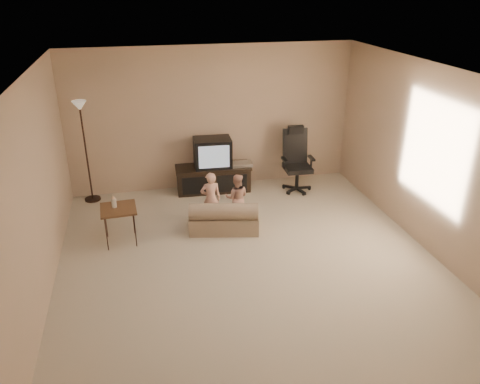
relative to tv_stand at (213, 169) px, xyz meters
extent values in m
plane|color=beige|center=(0.05, -2.49, -0.40)|extent=(5.50, 5.50, 0.00)
plane|color=white|center=(0.05, -2.49, 2.10)|extent=(5.50, 5.50, 0.00)
plane|color=tan|center=(0.05, 0.26, 0.85)|extent=(5.00, 0.00, 5.00)
plane|color=tan|center=(0.05, -5.24, 0.85)|extent=(5.00, 0.00, 5.00)
plane|color=tan|center=(-2.45, -2.49, 0.85)|extent=(0.00, 5.50, 5.50)
plane|color=tan|center=(2.55, -2.49, 0.85)|extent=(0.00, 5.50, 5.50)
cube|color=black|center=(-0.01, 0.00, -0.19)|extent=(1.31, 0.53, 0.41)
cube|color=black|center=(-0.01, 0.00, 0.04)|extent=(1.34, 0.56, 0.04)
cube|color=black|center=(-0.32, -0.22, -0.19)|extent=(0.53, 0.05, 0.31)
cube|color=black|center=(0.28, -0.25, -0.19)|extent=(0.53, 0.05, 0.31)
cube|color=black|center=(-0.01, 0.02, 0.31)|extent=(0.67, 0.49, 0.50)
cube|color=silver|center=(-0.02, -0.22, 0.31)|extent=(0.53, 0.04, 0.39)
cube|color=#B1B1B3|center=(0.49, -0.07, 0.09)|extent=(0.38, 0.28, 0.06)
cylinder|color=black|center=(1.44, -0.37, -0.17)|extent=(0.06, 0.06, 0.36)
cube|color=black|center=(1.44, -0.37, 0.04)|extent=(0.47, 0.47, 0.08)
cube|color=black|center=(1.45, -0.15, 0.37)|extent=(0.44, 0.18, 0.64)
cube|color=black|center=(1.45, -0.15, 0.67)|extent=(0.28, 0.10, 0.15)
cube|color=black|center=(1.20, -0.35, 0.21)|extent=(0.08, 0.26, 0.04)
cube|color=black|center=(1.69, -0.38, 0.21)|extent=(0.08, 0.26, 0.04)
cube|color=brown|center=(-1.62, -1.50, 0.13)|extent=(0.51, 0.51, 0.03)
cylinder|color=black|center=(-1.80, -1.70, -0.14)|extent=(0.01, 0.01, 0.54)
cylinder|color=black|center=(-1.41, -1.68, -0.14)|extent=(0.01, 0.01, 0.54)
cylinder|color=black|center=(-1.82, -1.31, -0.14)|extent=(0.01, 0.01, 0.54)
cylinder|color=black|center=(-1.43, -1.29, -0.14)|extent=(0.01, 0.01, 0.54)
cylinder|color=beige|center=(-1.67, -1.46, 0.21)|extent=(0.07, 0.07, 0.14)
cone|color=beige|center=(-1.67, -1.46, 0.30)|extent=(0.05, 0.05, 0.05)
cylinder|color=black|center=(-2.11, 0.06, -0.39)|extent=(0.27, 0.27, 0.03)
cylinder|color=black|center=(-2.11, 0.06, 0.42)|extent=(0.03, 0.03, 1.63)
cone|color=beige|center=(-2.11, 0.06, 1.25)|extent=(0.23, 0.23, 0.15)
cube|color=gray|center=(-0.10, -1.45, -0.27)|extent=(1.12, 0.76, 0.27)
cylinder|color=gray|center=(-0.13, -1.62, -0.02)|extent=(1.03, 0.45, 0.25)
imported|color=#DCA089|center=(-0.26, -1.26, 0.03)|extent=(0.31, 0.23, 0.86)
imported|color=#DCA089|center=(0.15, -1.21, -0.02)|extent=(0.41, 0.29, 0.76)
camera|label=1|loc=(-1.27, -7.60, 3.07)|focal=35.00mm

